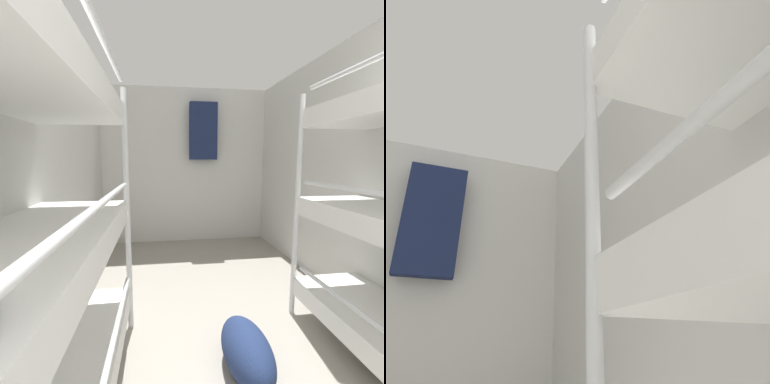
# 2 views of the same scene
# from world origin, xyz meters

# --- Properties ---
(hanging_coat) EXTENTS (0.44, 0.12, 0.90)m
(hanging_coat) POSITION_xyz_m (0.27, 4.46, 1.83)
(hanging_coat) COLOR #192347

